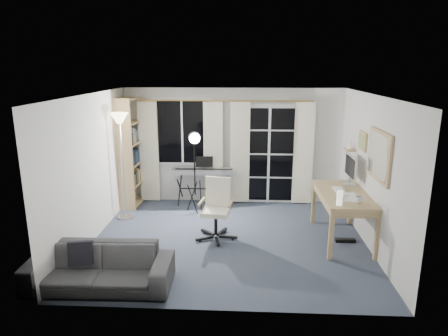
# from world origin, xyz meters

# --- Properties ---
(floor) EXTENTS (4.50, 4.00, 0.02)m
(floor) POSITION_xyz_m (0.00, 0.00, -0.01)
(floor) COLOR #353E4E
(floor) RESTS_ON ground
(window) EXTENTS (1.20, 0.08, 1.40)m
(window) POSITION_xyz_m (-1.05, 1.97, 1.50)
(window) COLOR white
(window) RESTS_ON floor
(french_door) EXTENTS (1.32, 0.09, 2.11)m
(french_door) POSITION_xyz_m (0.75, 1.97, 1.03)
(french_door) COLOR white
(french_door) RESTS_ON floor
(curtains) EXTENTS (3.60, 0.07, 2.13)m
(curtains) POSITION_xyz_m (-0.14, 1.88, 1.09)
(curtains) COLOR gold
(curtains) RESTS_ON floor
(bookshelf) EXTENTS (0.39, 1.05, 2.23)m
(bookshelf) POSITION_xyz_m (-2.13, 1.78, 1.06)
(bookshelf) COLOR tan
(bookshelf) RESTS_ON floor
(torchiere_lamp) EXTENTS (0.37, 0.37, 2.01)m
(torchiere_lamp) POSITION_xyz_m (-2.02, 0.89, 1.62)
(torchiere_lamp) COLOR #B2B2B7
(torchiere_lamp) RESTS_ON floor
(keyboard_piano) EXTENTS (1.32, 0.65, 0.95)m
(keyboard_piano) POSITION_xyz_m (-0.58, 1.70, 0.72)
(keyboard_piano) COLOR black
(keyboard_piano) RESTS_ON floor
(studio_light) EXTENTS (0.34, 0.35, 1.66)m
(studio_light) POSITION_xyz_m (-0.70, 1.20, 1.33)
(studio_light) COLOR black
(studio_light) RESTS_ON floor
(office_chair) EXTENTS (0.70, 0.70, 1.02)m
(office_chair) POSITION_xyz_m (-0.20, 0.16, 0.60)
(office_chair) COLOR black
(office_chair) RESTS_ON floor
(desk) EXTENTS (0.79, 1.55, 0.82)m
(desk) POSITION_xyz_m (1.88, 0.12, 0.72)
(desk) COLOR tan
(desk) RESTS_ON floor
(monitor) EXTENTS (0.20, 0.59, 0.52)m
(monitor) POSITION_xyz_m (2.08, 0.57, 1.13)
(monitor) COLOR silver
(monitor) RESTS_ON desk
(desk_clutter) EXTENTS (0.48, 0.94, 1.04)m
(desk_clutter) POSITION_xyz_m (1.81, -0.12, 0.64)
(desk_clutter) COLOR white
(desk_clutter) RESTS_ON desk
(mug) EXTENTS (0.14, 0.11, 0.13)m
(mug) POSITION_xyz_m (1.98, -0.38, 0.89)
(mug) COLOR silver
(mug) RESTS_ON desk
(wall_mirror) EXTENTS (0.04, 0.94, 0.74)m
(wall_mirror) POSITION_xyz_m (2.22, -0.35, 1.55)
(wall_mirror) COLOR tan
(wall_mirror) RESTS_ON floor
(framed_print) EXTENTS (0.03, 0.42, 0.32)m
(framed_print) POSITION_xyz_m (2.23, 0.55, 1.60)
(framed_print) COLOR tan
(framed_print) RESTS_ON floor
(wall_shelf) EXTENTS (0.16, 0.30, 0.18)m
(wall_shelf) POSITION_xyz_m (2.16, 1.05, 1.41)
(wall_shelf) COLOR tan
(wall_shelf) RESTS_ON floor
(sofa) EXTENTS (1.88, 0.59, 0.73)m
(sofa) POSITION_xyz_m (-1.63, -1.55, 0.37)
(sofa) COLOR #2B2C2E
(sofa) RESTS_ON floor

